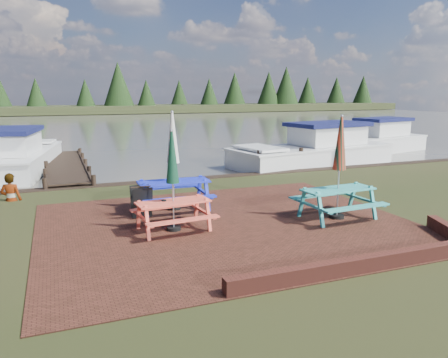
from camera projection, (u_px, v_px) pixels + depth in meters
name	position (u px, v px, depth m)	size (l,w,h in m)	color
ground	(244.00, 237.00, 9.98)	(120.00, 120.00, 0.00)	black
paving	(228.00, 225.00, 10.89)	(9.00, 7.50, 0.02)	#371B11
brick_wall	(395.00, 254.00, 8.50)	(6.21, 1.79, 0.30)	#4C1E16
water	(95.00, 125.00, 43.79)	(120.00, 60.00, 0.02)	#46453C
far_treeline	(77.00, 92.00, 69.65)	(120.00, 10.00, 8.10)	black
picnic_table_teal	(338.00, 184.00, 11.27)	(2.02, 1.81, 2.67)	teal
picnic_table_red	(173.00, 197.00, 10.28)	(1.86, 1.68, 2.40)	#E3503A
picnic_table_blue	(173.00, 176.00, 12.13)	(2.03, 1.82, 2.73)	#1826B9
chalkboard	(141.00, 202.00, 11.45)	(0.53, 0.50, 0.84)	black
jetty	(66.00, 166.00, 19.01)	(1.76, 9.08, 1.00)	black
boat_jetty	(17.00, 158.00, 19.02)	(3.77, 7.80, 2.17)	silver
boat_near	(315.00, 152.00, 20.90)	(8.58, 4.20, 2.22)	silver
boat_far	(375.00, 141.00, 25.50)	(7.27, 3.83, 2.16)	silver
person	(9.00, 174.00, 13.15)	(0.62, 0.40, 1.69)	gray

